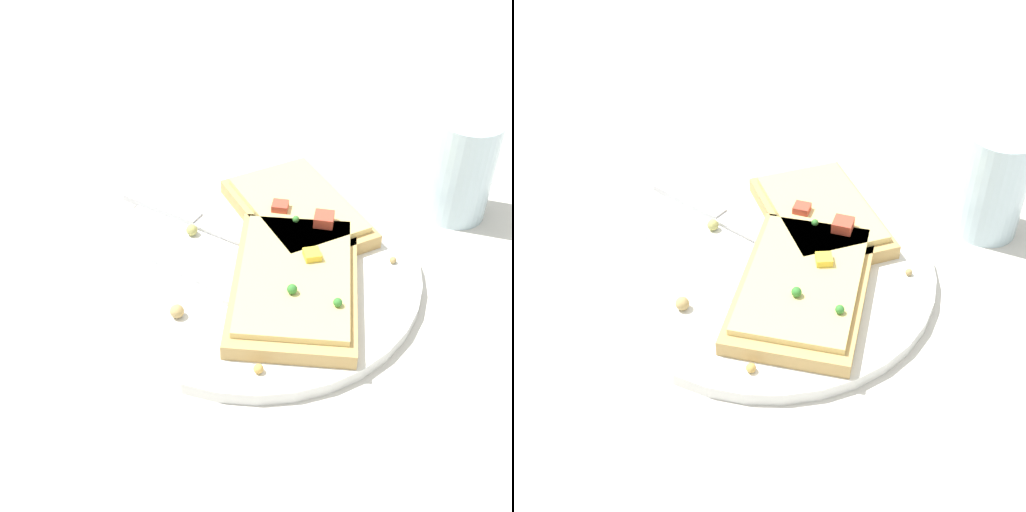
% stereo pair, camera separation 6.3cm
% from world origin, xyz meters
% --- Properties ---
extents(ground_plane, '(4.00, 4.00, 0.00)m').
position_xyz_m(ground_plane, '(0.00, 0.00, 0.00)').
color(ground_plane, beige).
extents(plate, '(0.29, 0.29, 0.01)m').
position_xyz_m(plate, '(0.00, 0.00, 0.01)').
color(plate, white).
rests_on(plate, ground).
extents(fork, '(0.06, 0.22, 0.01)m').
position_xyz_m(fork, '(-0.04, 0.00, 0.01)').
color(fork, silver).
rests_on(fork, plate).
extents(knife, '(0.07, 0.22, 0.01)m').
position_xyz_m(knife, '(0.01, 0.07, 0.01)').
color(knife, silver).
rests_on(knife, plate).
extents(pizza_slice_main, '(0.20, 0.19, 0.03)m').
position_xyz_m(pizza_slice_main, '(0.00, -0.05, 0.02)').
color(pizza_slice_main, tan).
rests_on(pizza_slice_main, plate).
extents(pizza_slice_corner, '(0.14, 0.17, 0.03)m').
position_xyz_m(pizza_slice_corner, '(0.07, 0.02, 0.02)').
color(pizza_slice_corner, tan).
rests_on(pizza_slice_corner, plate).
extents(crumb_scatter, '(0.19, 0.17, 0.01)m').
position_xyz_m(crumb_scatter, '(-0.06, -0.01, 0.02)').
color(crumb_scatter, tan).
rests_on(crumb_scatter, plate).
extents(drinking_glass, '(0.06, 0.06, 0.10)m').
position_xyz_m(drinking_glass, '(0.21, -0.07, 0.05)').
color(drinking_glass, silver).
rests_on(drinking_glass, ground).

